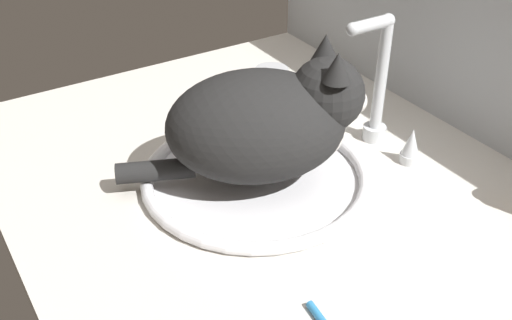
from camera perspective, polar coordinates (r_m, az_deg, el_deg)
countertop at (r=95.12cm, az=1.84°, el=-3.67°), size 104.46×75.94×3.00cm
backsplash_wall at (r=110.24cm, az=19.56°, el=10.82°), size 104.46×2.40×39.74cm
sink_basin at (r=95.87cm, az=0.00°, el=-1.56°), size 35.86×35.86×2.01cm
faucet at (r=104.50cm, az=11.08°, el=5.85°), size 20.51×10.14×22.62cm
cat at (r=90.87cm, az=1.26°, el=3.62°), size 28.92×36.40×20.41cm
metal_jar at (r=119.14cm, az=1.45°, el=7.15°), size 6.42×6.42×6.09cm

